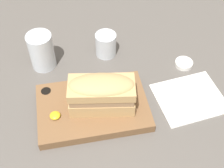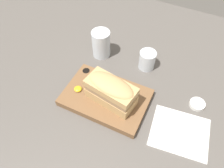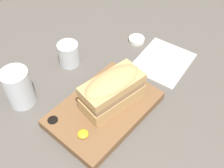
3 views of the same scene
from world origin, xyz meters
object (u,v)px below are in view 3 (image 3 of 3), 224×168
(serving_board, at_px, (104,109))
(napkin, at_px, (163,62))
(condiment_dish, at_px, (137,40))
(sandwich, at_px, (112,89))
(water_glass, at_px, (19,89))
(wine_glass, at_px, (69,55))

(serving_board, bearing_deg, napkin, -2.19)
(napkin, height_order, condiment_dish, condiment_dish)
(napkin, bearing_deg, sandwich, 179.54)
(napkin, bearing_deg, water_glass, 151.88)
(sandwich, relative_size, condiment_dish, 3.30)
(serving_board, distance_m, napkin, 0.26)
(sandwich, bearing_deg, water_glass, 124.91)
(wine_glass, relative_size, condiment_dish, 1.41)
(water_glass, distance_m, napkin, 0.43)
(sandwich, xyz_separation_m, water_glass, (-0.14, 0.20, -0.03))
(sandwich, relative_size, water_glass, 1.55)
(water_glass, distance_m, wine_glass, 0.19)
(water_glass, bearing_deg, wine_glass, 4.09)
(wine_glass, height_order, condiment_dish, wine_glass)
(sandwich, relative_size, wine_glass, 2.35)
(water_glass, relative_size, wine_glass, 1.51)
(water_glass, distance_m, condiment_dish, 0.41)
(sandwich, xyz_separation_m, wine_glass, (0.05, 0.21, -0.05))
(sandwich, bearing_deg, wine_glass, 77.47)
(sandwich, bearing_deg, condiment_dish, 24.62)
(serving_board, relative_size, napkin, 1.47)
(wine_glass, bearing_deg, serving_board, -109.25)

